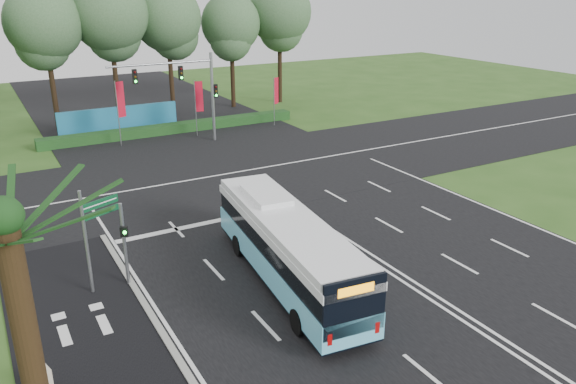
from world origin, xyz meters
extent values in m
plane|color=#2C501A|center=(0.00, 0.00, 0.00)|extent=(120.00, 120.00, 0.00)
cube|color=black|center=(0.00, 0.00, 0.02)|extent=(20.00, 120.00, 0.04)
cube|color=black|center=(0.00, 12.00, 0.03)|extent=(120.00, 14.00, 0.05)
cube|color=black|center=(-12.50, -3.00, 0.03)|extent=(5.00, 18.00, 0.06)
cube|color=gray|center=(-10.10, -3.00, 0.06)|extent=(0.25, 18.00, 0.12)
cube|color=#64C9E8|center=(-4.27, -2.52, 1.02)|extent=(3.66, 11.61, 1.05)
cube|color=black|center=(-4.27, -2.52, 0.54)|extent=(3.63, 11.55, 0.29)
cube|color=black|center=(-4.27, -2.52, 1.97)|extent=(3.55, 11.43, 0.90)
cube|color=white|center=(-4.27, -2.52, 2.54)|extent=(3.66, 11.61, 0.33)
cube|color=white|center=(-4.27, -2.52, 2.87)|extent=(3.56, 11.15, 0.33)
cube|color=white|center=(-4.00, -0.15, 3.16)|extent=(1.84, 3.01, 0.24)
cube|color=black|center=(-4.91, -8.13, 2.02)|extent=(2.31, 0.38, 2.09)
cube|color=orange|center=(-4.92, -8.17, 2.68)|extent=(1.33, 0.21, 0.33)
cylinder|color=black|center=(-5.00, 0.82, 0.49)|extent=(0.38, 1.01, 0.99)
cylinder|color=black|center=(-2.80, 0.57, 0.49)|extent=(0.38, 1.01, 0.99)
cylinder|color=black|center=(-5.78, -5.98, 0.49)|extent=(0.38, 1.01, 0.99)
cylinder|color=black|center=(-3.58, -6.23, 0.49)|extent=(0.38, 1.01, 0.99)
cylinder|color=gray|center=(-10.20, 0.60, 1.85)|extent=(0.15, 0.15, 3.70)
cube|color=black|center=(-10.20, 0.42, 2.53)|extent=(0.35, 0.29, 0.42)
sphere|color=#19F233|center=(-10.20, 0.32, 2.53)|extent=(0.15, 0.15, 0.15)
cylinder|color=gray|center=(-11.66, 0.66, 2.24)|extent=(0.13, 0.13, 4.49)
cube|color=#0B4021|center=(-10.89, 1.00, 3.70)|extent=(1.56, 0.74, 0.34)
cube|color=#0B4021|center=(-10.89, 1.00, 3.31)|extent=(1.56, 0.74, 0.25)
cube|color=white|center=(-10.89, 0.97, 3.70)|extent=(1.44, 0.65, 0.04)
cube|color=beige|center=(-14.31, -4.96, 0.49)|extent=(0.70, 0.63, 0.99)
cylinder|color=gray|center=(-5.04, 22.48, 2.55)|extent=(0.08, 0.08, 5.11)
cube|color=red|center=(-4.69, 22.62, 3.63)|extent=(0.65, 0.29, 2.72)
cylinder|color=gray|center=(1.27, 22.50, 2.32)|extent=(0.07, 0.07, 4.64)
cube|color=red|center=(1.60, 22.42, 3.30)|extent=(0.61, 0.17, 2.48)
cylinder|color=gray|center=(8.62, 22.54, 2.17)|extent=(0.07, 0.07, 4.34)
cube|color=red|center=(8.91, 22.67, 3.09)|extent=(0.54, 0.27, 2.32)
cylinder|color=#382614|center=(-14.50, -8.00, 3.60)|extent=(0.60, 0.60, 7.20)
sphere|color=#183E16|center=(-14.50, -8.00, 7.20)|extent=(0.90, 0.90, 0.90)
cylinder|color=gray|center=(2.00, 20.50, 3.50)|extent=(0.24, 0.24, 7.00)
cylinder|color=gray|center=(-2.00, 20.50, 6.40)|extent=(8.00, 0.16, 0.16)
cube|color=black|center=(-0.50, 20.50, 5.60)|extent=(0.32, 0.28, 1.05)
cube|color=black|center=(-4.00, 20.50, 5.60)|extent=(0.32, 0.28, 1.05)
cube|color=black|center=(2.25, 20.50, 4.00)|extent=(0.32, 0.28, 1.05)
cube|color=#153B16|center=(0.00, 24.50, 0.40)|extent=(22.00, 1.20, 0.80)
cube|color=#1A688F|center=(-4.00, 27.00, 1.10)|extent=(10.00, 0.30, 2.20)
cylinder|color=black|center=(-8.41, 30.67, 4.26)|extent=(0.44, 0.44, 8.52)
sphere|color=#355733|center=(-8.41, 30.67, 8.97)|extent=(6.28, 6.28, 6.28)
cylinder|color=black|center=(-3.07, 30.75, 4.53)|extent=(0.44, 0.44, 9.05)
sphere|color=#355733|center=(-3.07, 30.75, 9.53)|extent=(6.67, 6.67, 6.67)
cylinder|color=black|center=(2.40, 31.81, 4.27)|extent=(0.44, 0.44, 8.55)
sphere|color=#355733|center=(2.40, 31.81, 9.00)|extent=(6.30, 6.30, 6.30)
cylinder|color=black|center=(8.83, 31.82, 3.95)|extent=(0.44, 0.44, 7.89)
sphere|color=#355733|center=(8.83, 31.82, 8.31)|extent=(5.82, 5.82, 5.82)
cylinder|color=black|center=(14.25, 31.71, 4.41)|extent=(0.44, 0.44, 8.82)
sphere|color=#355733|center=(14.25, 31.71, 9.28)|extent=(6.50, 6.50, 6.50)
camera|label=1|loc=(-14.67, -20.87, 11.95)|focal=35.00mm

